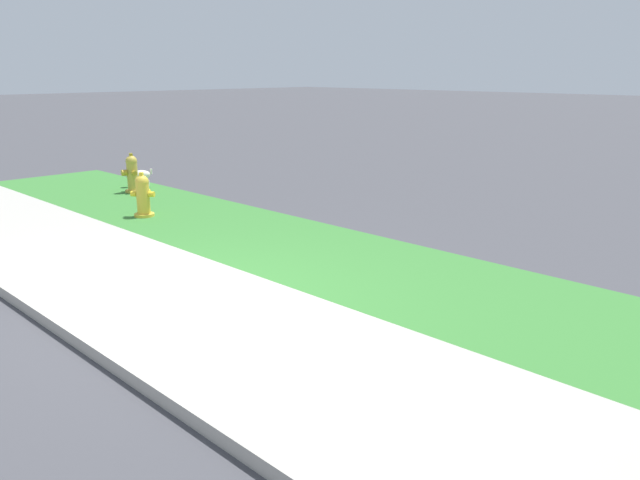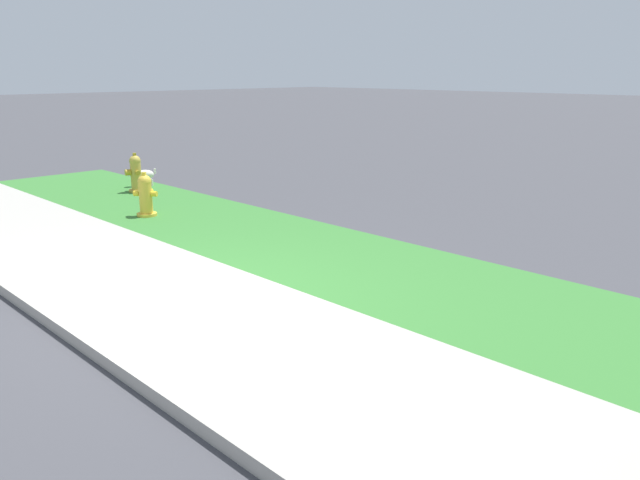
% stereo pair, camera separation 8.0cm
% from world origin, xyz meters
% --- Properties ---
extents(ground_plane, '(120.00, 120.00, 0.00)m').
position_xyz_m(ground_plane, '(0.00, 0.00, 0.00)').
color(ground_plane, '#424247').
extents(sidewalk_pavement, '(18.00, 2.18, 0.01)m').
position_xyz_m(sidewalk_pavement, '(0.00, 0.00, 0.01)').
color(sidewalk_pavement, '#ADA89E').
rests_on(sidewalk_pavement, ground).
extents(grass_verge, '(18.00, 2.41, 0.01)m').
position_xyz_m(grass_verge, '(0.00, 2.29, 0.00)').
color(grass_verge, '#387A33').
rests_on(grass_verge, ground).
extents(street_curb, '(18.00, 0.16, 0.12)m').
position_xyz_m(street_curb, '(0.00, -1.17, 0.06)').
color(street_curb, '#ADA89E').
rests_on(street_curb, ground).
extents(fire_hydrant_near_corner, '(0.40, 0.37, 0.76)m').
position_xyz_m(fire_hydrant_near_corner, '(-5.84, 2.70, 0.37)').
color(fire_hydrant_near_corner, gold).
rests_on(fire_hydrant_near_corner, ground).
extents(fire_hydrant_at_driveway, '(0.36, 0.36, 0.73)m').
position_xyz_m(fire_hydrant_at_driveway, '(-3.82, 1.77, 0.35)').
color(fire_hydrant_at_driveway, gold).
rests_on(fire_hydrant_at_driveway, ground).
extents(small_white_dog, '(0.32, 0.54, 0.41)m').
position_xyz_m(small_white_dog, '(-6.32, 3.09, 0.23)').
color(small_white_dog, silver).
rests_on(small_white_dog, ground).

